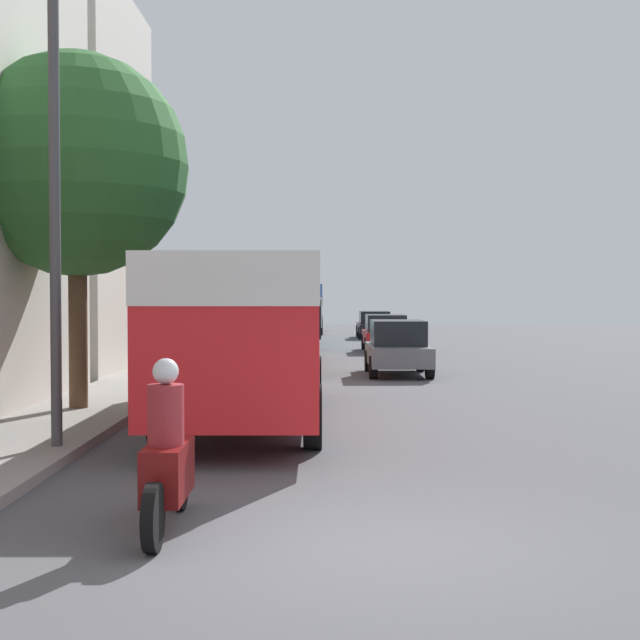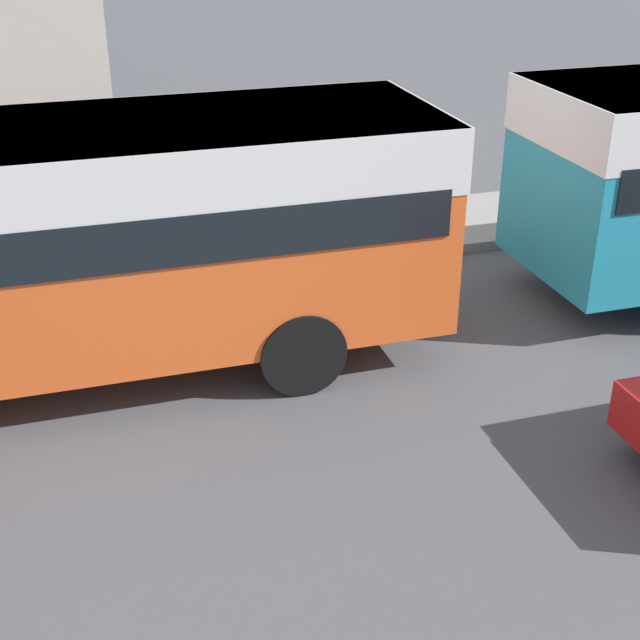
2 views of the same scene
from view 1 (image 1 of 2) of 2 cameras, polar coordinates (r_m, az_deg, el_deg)
The scene contains 14 objects.
ground_plane at distance 8.49m, azimuth 3.33°, elevation -14.50°, with size 120.00×120.00×0.00m, color #515156.
building_far_terrace at distance 28.11m, azimuth -18.87°, elevation 8.29°, with size 6.38×7.48×11.27m.
bus_lead at distance 16.51m, azimuth -4.67°, elevation 0.12°, with size 2.59×9.64×2.93m.
bus_following at distance 28.63m, azimuth -3.10°, elevation 0.80°, with size 2.61×9.85×2.93m.
bus_third_in_line at distance 39.89m, azimuth -2.24°, elevation 1.07°, with size 2.52×9.32×2.96m.
bus_rear at distance 53.49m, azimuth -1.45°, elevation 1.19°, with size 2.52×10.42×2.88m.
motorcycle_behind_lead at distance 9.12m, azimuth -10.02°, elevation -8.96°, with size 0.38×2.24×1.73m.
car_crossing at distance 47.15m, azimuth 3.23°, elevation -0.26°, with size 1.81×4.13×1.43m.
car_far_curb at distance 36.37m, azimuth 3.95°, elevation -0.80°, with size 1.84×3.91×1.50m.
car_distant at distance 25.92m, azimuth 4.74°, elevation -1.74°, with size 1.79×3.80×1.59m.
pedestrian_near_curb at distance 53.52m, azimuth -5.09°, elevation 0.30°, with size 0.41×0.41×1.78m.
pedestrian_walking_away at distance 30.35m, azimuth -7.64°, elevation -0.84°, with size 0.39×0.39×1.72m.
street_tree at distance 18.03m, azimuth -15.57°, elevation 9.50°, with size 4.31×4.31×6.85m.
lamp_post at distance 13.60m, azimuth -16.90°, elevation 10.00°, with size 0.36×0.36×7.22m.
Camera 1 is at (-0.51, -8.14, 2.37)m, focal length 50.00 mm.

